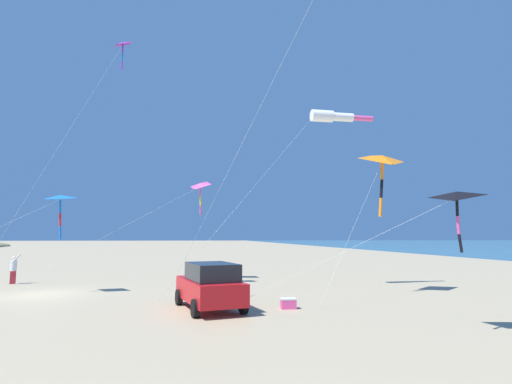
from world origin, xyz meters
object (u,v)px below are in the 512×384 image
object	(u,v)px
kite_delta_teal_far_right	(200,186)
kite_windsock_checkered_midright	(333,117)
person_child_green_jacket	(14,267)
kite_delta_white_trailing	(456,197)
kite_delta_purple_drifting	(122,45)
cooler_box	(288,303)
kite_delta_long_streamer_right	(60,199)
parked_car	(210,285)
kite_delta_striped_overhead	(383,160)

from	to	relation	value
kite_delta_teal_far_right	kite_windsock_checkered_midright	bearing A→B (deg)	-34.20
person_child_green_jacket	kite_windsock_checkered_midright	bearing A→B (deg)	-13.13
kite_delta_white_trailing	kite_delta_teal_far_right	size ratio (longest dim) A/B	0.66
person_child_green_jacket	kite_delta_teal_far_right	xyz separation A→B (m)	(11.35, 0.88, 5.41)
kite_delta_white_trailing	person_child_green_jacket	bearing A→B (deg)	140.89
kite_delta_purple_drifting	kite_windsock_checkered_midright	bearing A→B (deg)	-4.66
cooler_box	person_child_green_jacket	distance (m)	18.46
person_child_green_jacket	kite_delta_long_streamer_right	xyz separation A→B (m)	(4.07, -4.83, 3.87)
kite_delta_teal_far_right	person_child_green_jacket	bearing A→B (deg)	-175.57
parked_car	person_child_green_jacket	distance (m)	15.81
cooler_box	kite_delta_purple_drifting	world-z (taller)	kite_delta_purple_drifting
person_child_green_jacket	kite_delta_teal_far_right	world-z (taller)	kite_delta_teal_far_right
cooler_box	person_child_green_jacket	bearing A→B (deg)	144.34
kite_delta_long_streamer_right	kite_delta_teal_far_right	xyz separation A→B (m)	(7.27, 5.71, 1.54)
kite_delta_purple_drifting	kite_delta_teal_far_right	world-z (taller)	kite_delta_purple_drifting
kite_delta_purple_drifting	kite_delta_striped_overhead	size ratio (longest dim) A/B	1.94
person_child_green_jacket	kite_delta_purple_drifting	bearing A→B (deg)	-27.59
cooler_box	kite_windsock_checkered_midright	size ratio (longest dim) A/B	0.05
kite_delta_striped_overhead	cooler_box	bearing A→B (deg)	-149.47
parked_car	kite_windsock_checkered_midright	world-z (taller)	kite_windsock_checkered_midright
kite_windsock_checkered_midright	cooler_box	bearing A→B (deg)	-124.25
cooler_box	kite_delta_teal_far_right	distance (m)	13.68
cooler_box	kite_delta_striped_overhead	size ratio (longest dim) A/B	0.08
parked_car	kite_delta_teal_far_right	distance (m)	12.63
cooler_box	kite_delta_long_streamer_right	world-z (taller)	kite_delta_long_streamer_right
kite_delta_long_streamer_right	kite_delta_white_trailing	xyz separation A→B (m)	(15.17, -10.81, -0.76)
kite_delta_teal_far_right	kite_delta_striped_overhead	size ratio (longest dim) A/B	1.59
cooler_box	kite_delta_teal_far_right	bearing A→B (deg)	107.37
kite_delta_purple_drifting	kite_windsock_checkered_midright	xyz separation A→B (m)	(12.62, -1.03, -4.13)
person_child_green_jacket	kite_delta_purple_drifting	distance (m)	15.18
kite_delta_white_trailing	kite_delta_teal_far_right	world-z (taller)	kite_delta_teal_far_right
parked_car	kite_delta_purple_drifting	bearing A→B (deg)	126.51
parked_car	kite_delta_teal_far_right	size ratio (longest dim) A/B	0.39
kite_delta_striped_overhead	parked_car	bearing A→B (deg)	-160.29
kite_delta_long_streamer_right	kite_delta_striped_overhead	xyz separation A→B (m)	(16.91, -2.39, 2.06)
kite_delta_purple_drifting	kite_delta_teal_far_right	xyz separation A→B (m)	(4.72, 4.34, -7.80)
kite_delta_striped_overhead	person_child_green_jacket	bearing A→B (deg)	161.03
cooler_box	parked_car	bearing A→B (deg)	175.31
kite_windsock_checkered_midright	kite_delta_purple_drifting	bearing A→B (deg)	175.34
kite_windsock_checkered_midright	kite_delta_white_trailing	bearing A→B (deg)	-90.03
kite_delta_teal_far_right	kite_delta_long_streamer_right	bearing A→B (deg)	-141.88
person_child_green_jacket	kite_delta_purple_drifting	xyz separation A→B (m)	(6.62, -3.46, 13.21)
kite_delta_teal_far_right	kite_windsock_checkered_midright	world-z (taller)	kite_windsock_checkered_midright
person_child_green_jacket	kite_delta_teal_far_right	size ratio (longest dim) A/B	0.16
kite_delta_teal_far_right	kite_delta_striped_overhead	distance (m)	12.60
cooler_box	kite_delta_white_trailing	distance (m)	7.58
kite_delta_long_streamer_right	kite_delta_striped_overhead	bearing A→B (deg)	-8.03
parked_car	kite_windsock_checkered_midright	size ratio (longest dim) A/B	0.38
kite_delta_long_streamer_right	kite_delta_purple_drifting	world-z (taller)	kite_delta_purple_drifting
kite_delta_white_trailing	kite_delta_teal_far_right	xyz separation A→B (m)	(-7.90, 16.52, 2.30)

